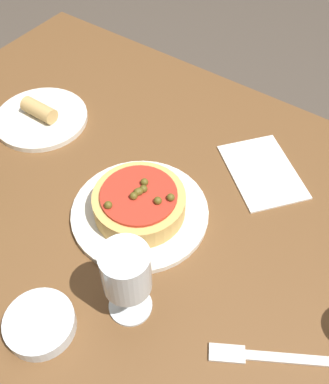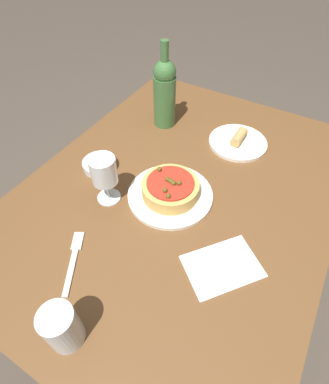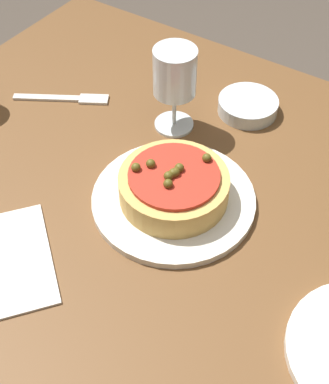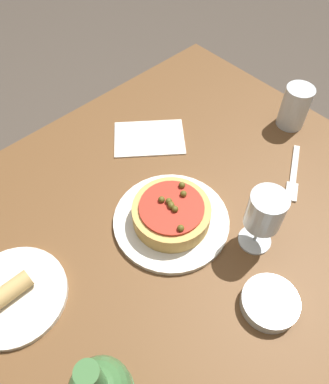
% 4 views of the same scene
% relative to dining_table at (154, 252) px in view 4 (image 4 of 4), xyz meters
% --- Properties ---
extents(ground_plane, '(14.00, 14.00, 0.00)m').
position_rel_dining_table_xyz_m(ground_plane, '(0.00, 0.00, -0.63)').
color(ground_plane, '#4C4238').
extents(dining_table, '(1.15, 0.87, 0.72)m').
position_rel_dining_table_xyz_m(dining_table, '(0.00, 0.00, 0.00)').
color(dining_table, brown).
rests_on(dining_table, ground_plane).
extents(dinner_plate, '(0.25, 0.25, 0.01)m').
position_rel_dining_table_xyz_m(dinner_plate, '(0.04, -0.01, 0.10)').
color(dinner_plate, white).
rests_on(dinner_plate, dining_table).
extents(pizza, '(0.16, 0.16, 0.06)m').
position_rel_dining_table_xyz_m(pizza, '(0.04, -0.01, 0.13)').
color(pizza, tan).
rests_on(pizza, dinner_plate).
extents(wine_glass, '(0.07, 0.07, 0.15)m').
position_rel_dining_table_xyz_m(wine_glass, '(0.14, -0.16, 0.20)').
color(wine_glass, silver).
rests_on(wine_glass, dining_table).
extents(water_cup, '(0.07, 0.07, 0.11)m').
position_rel_dining_table_xyz_m(water_cup, '(0.48, -0.00, 0.15)').
color(water_cup, silver).
rests_on(water_cup, dining_table).
extents(side_bowl, '(0.11, 0.11, 0.03)m').
position_rel_dining_table_xyz_m(side_bowl, '(0.05, -0.27, 0.11)').
color(side_bowl, silver).
rests_on(side_bowl, dining_table).
extents(fork, '(0.16, 0.11, 0.00)m').
position_rel_dining_table_xyz_m(fork, '(0.34, -0.11, 0.10)').
color(fork, beige).
rests_on(fork, dining_table).
extents(side_plate, '(0.20, 0.20, 0.05)m').
position_rel_dining_table_xyz_m(side_plate, '(-0.29, 0.07, 0.11)').
color(side_plate, white).
rests_on(side_plate, dining_table).
extents(paper_napkin, '(0.22, 0.21, 0.00)m').
position_rel_dining_table_xyz_m(paper_napkin, '(0.18, 0.21, 0.10)').
color(paper_napkin, silver).
rests_on(paper_napkin, dining_table).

